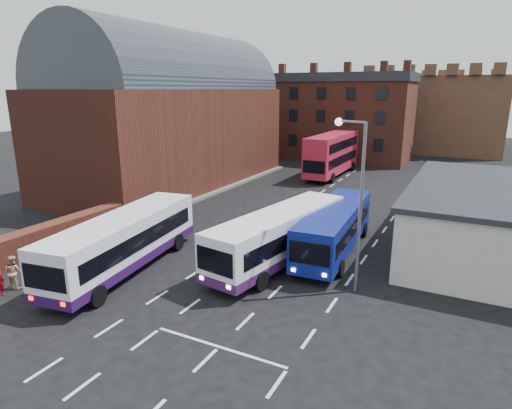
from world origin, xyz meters
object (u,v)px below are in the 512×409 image
at_px(bus_blue, 335,226).
at_px(street_lamp, 356,191).
at_px(bus_red_double, 332,154).
at_px(bus_white_outbound, 124,239).
at_px(bus_white_inbound, 280,233).
at_px(pedestrian_beige, 13,272).

bearing_deg(bus_blue, street_lamp, 113.13).
distance_m(bus_red_double, street_lamp, 30.51).
relative_size(bus_white_outbound, bus_white_inbound, 1.02).
xyz_separation_m(bus_white_inbound, street_lamp, (4.73, -1.62, 3.40)).
height_order(bus_blue, bus_red_double, bus_red_double).
height_order(bus_white_inbound, street_lamp, street_lamp).
height_order(bus_white_outbound, street_lamp, street_lamp).
distance_m(bus_white_inbound, bus_red_double, 27.60).
xyz_separation_m(bus_white_outbound, pedestrian_beige, (-3.45, -4.46, -0.97)).
xyz_separation_m(bus_white_outbound, bus_white_inbound, (7.41, 4.97, -0.03)).
relative_size(bus_white_outbound, street_lamp, 1.37).
distance_m(bus_white_inbound, pedestrian_beige, 14.41).
bearing_deg(street_lamp, bus_blue, 116.37).
relative_size(bus_white_inbound, pedestrian_beige, 6.51).
xyz_separation_m(bus_red_double, pedestrian_beige, (-5.53, -36.49, -1.72)).
height_order(bus_white_inbound, bus_red_double, bus_red_double).
distance_m(bus_red_double, pedestrian_beige, 36.95).
relative_size(street_lamp, pedestrian_beige, 4.83).
xyz_separation_m(bus_red_double, street_lamp, (10.06, -28.69, 2.62)).
height_order(bus_white_inbound, bus_blue, bus_white_inbound).
relative_size(bus_white_outbound, bus_red_double, 0.96).
bearing_deg(pedestrian_beige, bus_white_inbound, -150.54).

